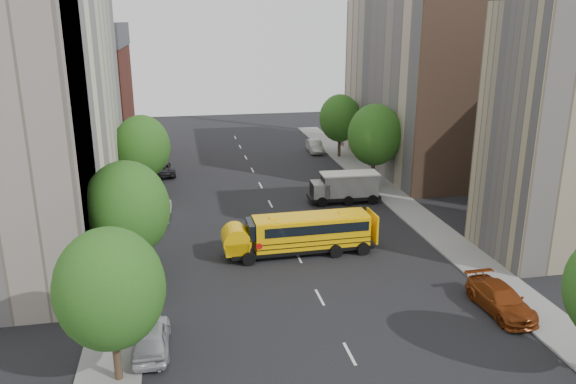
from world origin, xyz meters
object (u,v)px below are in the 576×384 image
object	(u,v)px
parked_car_0	(151,337)
parked_car_2	(163,168)
safari_truck	(345,187)
street_tree_2	(142,147)
street_tree_4	(375,135)
street_tree_0	(110,289)
parked_car_4	(366,185)
parked_car_1	(160,210)
school_bus	(300,232)
street_tree_1	(127,209)
parked_car_3	(501,299)
street_tree_5	(340,118)
parked_car_5	(315,146)

from	to	relation	value
parked_car_0	parked_car_2	xyz separation A→B (m)	(0.00, 33.82, -0.06)
safari_truck	parked_car_2	bearing A→B (deg)	144.17
street_tree_2	street_tree_4	xyz separation A→B (m)	(22.00, 0.00, 0.25)
street_tree_0	parked_car_4	xyz separation A→B (m)	(20.60, 26.03, -4.00)
street_tree_0	parked_car_2	bearing A→B (deg)	87.77
street_tree_2	parked_car_1	world-z (taller)	street_tree_2
street_tree_4	school_bus	world-z (taller)	street_tree_4
street_tree_1	parked_car_3	world-z (taller)	street_tree_1
street_tree_5	parked_car_0	distance (m)	43.25
street_tree_5	school_bus	xyz separation A→B (m)	(-10.77, -27.34, -3.11)
street_tree_4	street_tree_5	distance (m)	12.01
parked_car_0	parked_car_2	distance (m)	33.82
parked_car_4	parked_car_5	size ratio (longest dim) A/B	0.82
school_bus	safari_truck	bearing A→B (deg)	57.41
parked_car_0	parked_car_5	world-z (taller)	parked_car_0
parked_car_4	parked_car_3	bearing A→B (deg)	-88.75
safari_truck	parked_car_4	xyz separation A→B (m)	(2.95, 2.82, -0.81)
street_tree_5	safari_truck	bearing A→B (deg)	-104.53
street_tree_1	street_tree_4	size ratio (longest dim) A/B	0.98
street_tree_4	parked_car_5	xyz separation A→B (m)	(-2.20, 15.18, -4.32)
parked_car_2	parked_car_3	world-z (taller)	parked_car_3
street_tree_0	parked_car_1	bearing A→B (deg)	86.37
school_bus	parked_car_2	bearing A→B (deg)	111.57
parked_car_2	safari_truck	bearing A→B (deg)	136.39
street_tree_2	safari_truck	world-z (taller)	street_tree_2
street_tree_4	street_tree_5	size ratio (longest dim) A/B	1.08
street_tree_1	safari_truck	xyz separation A→B (m)	(17.65, 13.21, -3.51)
parked_car_1	parked_car_4	bearing A→B (deg)	-164.95
street_tree_5	parked_car_4	world-z (taller)	street_tree_5
street_tree_2	street_tree_5	distance (m)	25.06
street_tree_4	parked_car_5	world-z (taller)	street_tree_4
school_bus	parked_car_3	xyz separation A→B (m)	(9.37, -10.22, -0.84)
street_tree_4	parked_car_5	distance (m)	15.94
safari_truck	street_tree_4	bearing A→B (deg)	50.10
street_tree_4	parked_car_2	bearing A→B (deg)	158.81
street_tree_1	parked_car_3	xyz separation A→B (m)	(20.60, -7.56, -4.20)
street_tree_1	parked_car_3	bearing A→B (deg)	-20.16
street_tree_0	safari_truck	size ratio (longest dim) A/B	1.14
parked_car_5	parked_car_2	bearing A→B (deg)	-155.35
parked_car_0	parked_car_4	distance (m)	30.62
parked_car_1	parked_car_5	bearing A→B (deg)	-127.70
school_bus	parked_car_4	world-z (taller)	school_bus
school_bus	parked_car_3	world-z (taller)	school_bus
street_tree_2	school_bus	bearing A→B (deg)	-53.79
street_tree_2	parked_car_2	size ratio (longest dim) A/B	1.52
parked_car_2	parked_car_1	bearing A→B (deg)	84.57
street_tree_5	parked_car_4	distance (m)	14.62
safari_truck	parked_car_5	xyz separation A→B (m)	(2.15, 19.97, -0.69)
street_tree_5	parked_car_1	bearing A→B (deg)	-138.93
street_tree_2	street_tree_0	bearing A→B (deg)	-90.00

